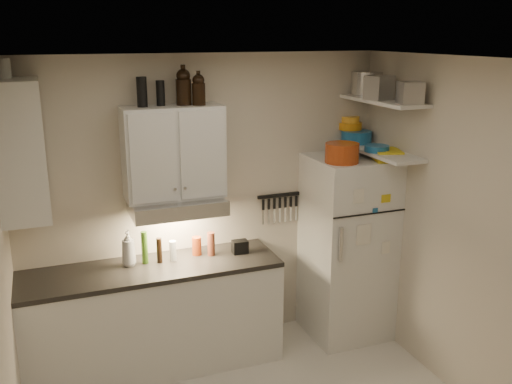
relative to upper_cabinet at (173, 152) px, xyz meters
name	(u,v)px	position (x,y,z in m)	size (l,w,h in m)	color
ceiling	(271,59)	(0.30, -1.33, 0.78)	(3.20, 3.00, 0.02)	silver
back_wall	(205,205)	(0.30, 0.18, -0.53)	(3.20, 0.02, 2.60)	beige
right_wall	(471,238)	(1.91, -1.33, -0.53)	(0.02, 3.00, 2.60)	beige
base_cabinet	(154,320)	(-0.25, -0.14, -1.39)	(2.10, 0.60, 0.88)	silver
countertop	(151,269)	(-0.25, -0.14, -0.93)	(2.10, 0.62, 0.04)	black
upper_cabinet	(173,152)	(0.00, 0.00, 0.00)	(0.80, 0.33, 0.75)	silver
side_cabinet	(20,150)	(-1.14, -0.14, 0.12)	(0.33, 0.55, 1.00)	silver
range_hood	(177,206)	(0.00, -0.06, -0.44)	(0.76, 0.46, 0.12)	silver
fridge	(347,248)	(1.55, -0.18, -0.98)	(0.70, 0.68, 1.70)	silver
shelf_hi	(383,101)	(1.75, -0.31, 0.38)	(0.30, 0.95, 0.03)	silver
shelf_lo	(380,152)	(1.75, -0.31, -0.07)	(0.30, 0.95, 0.03)	silver
knife_strip	(279,195)	(1.00, 0.15, -0.51)	(0.42, 0.02, 0.03)	black
dutch_oven	(342,153)	(1.36, -0.33, -0.04)	(0.29, 0.29, 0.17)	#943511
book_stack	(387,155)	(1.77, -0.39, -0.08)	(0.22, 0.27, 0.09)	gold
spice_jar	(352,152)	(1.54, -0.20, -0.07)	(0.07, 0.07, 0.11)	silver
stock_pot	(367,83)	(1.81, 0.05, 0.49)	(0.29, 0.29, 0.21)	silver
tin_a	(379,88)	(1.70, -0.32, 0.49)	(0.20, 0.18, 0.20)	#AAAAAD
tin_b	(410,93)	(1.76, -0.67, 0.48)	(0.17, 0.17, 0.17)	#AAAAAD
bowl_teal	(356,137)	(1.73, 0.06, 0.01)	(0.28, 0.28, 0.11)	#1A5B91
bowl_orange	(350,126)	(1.71, 0.16, 0.09)	(0.22, 0.22, 0.07)	orange
bowl_yellow	(350,119)	(1.71, 0.16, 0.16)	(0.17, 0.17, 0.06)	#F5AB2B
plates	(377,148)	(1.69, -0.35, -0.02)	(0.21, 0.21, 0.05)	#1A5B91
growler_a	(184,86)	(0.11, 0.01, 0.52)	(0.12, 0.12, 0.29)	black
growler_b	(199,89)	(0.21, -0.04, 0.50)	(0.11, 0.11, 0.25)	black
thermos_a	(160,93)	(-0.08, 0.03, 0.47)	(0.07, 0.07, 0.20)	black
thermos_b	(142,92)	(-0.23, 0.01, 0.49)	(0.08, 0.08, 0.23)	black
side_jar	(3,68)	(-1.19, -0.07, 0.69)	(0.10, 0.10, 0.14)	silver
soap_bottle	(128,246)	(-0.41, -0.04, -0.74)	(0.13, 0.13, 0.33)	silver
pepper_mill	(211,244)	(0.28, -0.07, -0.80)	(0.06, 0.06, 0.20)	brown
oil_bottle	(145,248)	(-0.28, -0.05, -0.77)	(0.05, 0.05, 0.27)	#345C17
vinegar_bottle	(159,250)	(-0.17, -0.07, -0.80)	(0.04, 0.04, 0.21)	black
clear_bottle	(173,251)	(-0.05, -0.07, -0.82)	(0.06, 0.06, 0.17)	silver
red_jar	(197,246)	(0.17, -0.02, -0.82)	(0.08, 0.08, 0.16)	#943511
caddy	(240,247)	(0.53, -0.11, -0.85)	(0.13, 0.09, 0.11)	black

